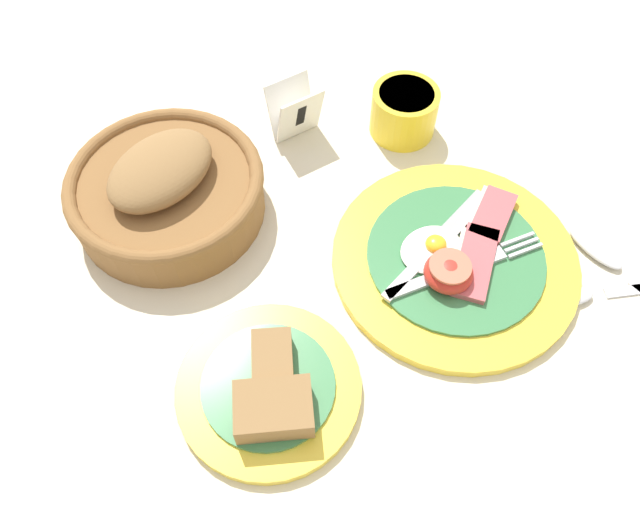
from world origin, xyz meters
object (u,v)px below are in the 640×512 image
object	(u,v)px
teaspoon_by_saucer	(586,294)
teaspoon_near_cup	(615,264)
number_card	(295,111)
bread_basket	(166,189)
sugar_cup	(404,110)
bread_plate	(270,389)
breakfast_plate	(453,258)

from	to	relation	value
teaspoon_by_saucer	teaspoon_near_cup	bearing A→B (deg)	-145.47
number_card	bread_basket	bearing A→B (deg)	-170.72
bread_basket	number_card	bearing A→B (deg)	6.11
sugar_cup	number_card	xyz separation A→B (m)	(-0.11, 0.07, 0.00)
teaspoon_near_cup	bread_plate	bearing A→B (deg)	73.67
bread_basket	teaspoon_by_saucer	distance (m)	0.47
breakfast_plate	teaspoon_near_cup	distance (m)	0.18
breakfast_plate	number_card	distance (m)	0.27
number_card	teaspoon_near_cup	world-z (taller)	number_card
bread_basket	number_card	distance (m)	0.19
breakfast_plate	sugar_cup	distance (m)	0.21
breakfast_plate	number_card	world-z (taller)	number_card
teaspoon_by_saucer	number_card	bearing A→B (deg)	-45.46
breakfast_plate	teaspoon_by_saucer	xyz separation A→B (m)	(0.09, -0.11, -0.00)
sugar_cup	teaspoon_by_saucer	xyz separation A→B (m)	(0.00, -0.31, -0.03)
bread_plate	teaspoon_by_saucer	world-z (taller)	bread_plate
breakfast_plate	teaspoon_by_saucer	world-z (taller)	breakfast_plate
bread_basket	number_card	xyz separation A→B (m)	(0.19, 0.02, 0.00)
number_card	teaspoon_near_cup	distance (m)	0.41
bread_basket	teaspoon_near_cup	size ratio (longest dim) A/B	1.15
breakfast_plate	number_card	bearing A→B (deg)	96.78
bread_plate	number_card	size ratio (longest dim) A/B	2.45
bread_plate	number_card	distance (m)	0.35
bread_basket	teaspoon_by_saucer	xyz separation A→B (m)	(0.31, -0.36, -0.03)
bread_plate	teaspoon_by_saucer	size ratio (longest dim) A/B	1.00
breakfast_plate	bread_basket	bearing A→B (deg)	131.93
bread_basket	sugar_cup	bearing A→B (deg)	-9.82
bread_plate	teaspoon_near_cup	xyz separation A→B (m)	(0.39, -0.09, -0.01)
bread_plate	teaspoon_by_saucer	bearing A→B (deg)	-16.78
teaspoon_near_cup	breakfast_plate	bearing A→B (deg)	50.27
bread_plate	teaspoon_near_cup	world-z (taller)	bread_plate
bread_basket	teaspoon_near_cup	distance (m)	0.50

